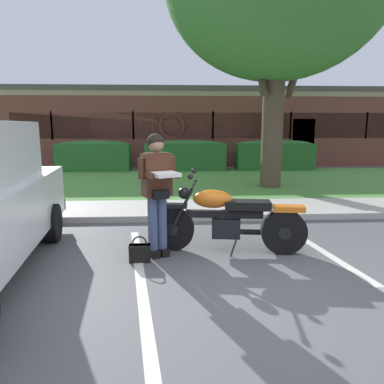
{
  "coord_description": "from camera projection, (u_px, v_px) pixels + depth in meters",
  "views": [
    {
      "loc": [
        -0.92,
        -3.59,
        1.8
      ],
      "look_at": [
        -0.63,
        1.56,
        0.85
      ],
      "focal_mm": 33.59,
      "sensor_mm": 36.0,
      "label": 1
    }
  ],
  "objects": [
    {
      "name": "motorcycle",
      "position": [
        234.0,
        220.0,
        5.14
      ],
      "size": [
        2.24,
        0.82,
        1.18
      ],
      "color": "black",
      "rests_on": "ground"
    },
    {
      "name": "rider_person",
      "position": [
        157.0,
        185.0,
        4.88
      ],
      "size": [
        0.58,
        0.66,
        1.7
      ],
      "color": "black",
      "rests_on": "ground"
    },
    {
      "name": "stall_stripe_1",
      "position": [
        374.0,
        283.0,
        4.18
      ],
      "size": [
        0.72,
        4.38,
        0.01
      ],
      "primitive_type": "cube",
      "rotation": [
        0.0,
        0.0,
        0.14
      ],
      "color": "silver",
      "rests_on": "ground"
    },
    {
      "name": "grass_lawn",
      "position": [
        201.0,
        182.0,
        11.57
      ],
      "size": [
        60.0,
        6.19,
        0.06
      ],
      "primitive_type": "cube",
      "color": "#518E3D",
      "rests_on": "ground"
    },
    {
      "name": "hedge_center_right",
      "position": [
        274.0,
        155.0,
        14.5
      ],
      "size": [
        3.1,
        0.9,
        1.24
      ],
      "color": "#286028",
      "rests_on": "ground"
    },
    {
      "name": "concrete_walk",
      "position": [
        215.0,
        208.0,
        7.8
      ],
      "size": [
        60.0,
        1.5,
        0.08
      ],
      "primitive_type": "cube",
      "color": "#B7B2A8",
      "rests_on": "ground"
    },
    {
      "name": "stall_stripe_0",
      "position": [
        142.0,
        288.0,
        4.03
      ],
      "size": [
        0.72,
        4.38,
        0.01
      ],
      "primitive_type": "cube",
      "rotation": [
        0.0,
        0.0,
        0.14
      ],
      "color": "silver",
      "rests_on": "ground"
    },
    {
      "name": "handbag",
      "position": [
        140.0,
        251.0,
        4.81
      ],
      "size": [
        0.28,
        0.13,
        0.36
      ],
      "color": "black",
      "rests_on": "ground"
    },
    {
      "name": "ground_plane",
      "position": [
        257.0,
        294.0,
        3.91
      ],
      "size": [
        140.0,
        140.0,
        0.0
      ],
      "primitive_type": "plane",
      "color": "#565659"
    },
    {
      "name": "brick_building",
      "position": [
        202.0,
        127.0,
        20.79
      ],
      "size": [
        20.37,
        10.81,
        3.49
      ],
      "color": "brown",
      "rests_on": "ground"
    },
    {
      "name": "hedge_left",
      "position": [
        94.0,
        155.0,
        14.1
      ],
      "size": [
        2.83,
        0.9,
        1.24
      ],
      "color": "#286028",
      "rests_on": "ground"
    },
    {
      "name": "curb_strip",
      "position": [
        220.0,
        217.0,
        6.96
      ],
      "size": [
        60.0,
        0.2,
        0.12
      ],
      "primitive_type": "cube",
      "color": "#B7B2A8",
      "rests_on": "ground"
    },
    {
      "name": "hedge_center_left",
      "position": [
        185.0,
        155.0,
        14.3
      ],
      "size": [
        3.17,
        0.9,
        1.24
      ],
      "color": "#286028",
      "rests_on": "ground"
    }
  ]
}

